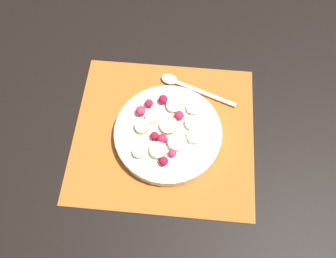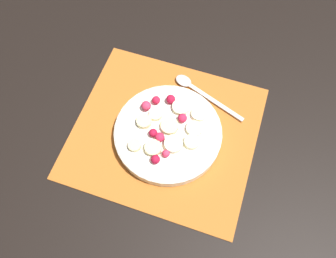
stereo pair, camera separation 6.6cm
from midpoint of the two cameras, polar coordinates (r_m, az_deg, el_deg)
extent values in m
plane|color=black|center=(0.70, -3.41, -0.98)|extent=(3.00, 3.00, 0.00)
cube|color=#B26023|center=(0.70, -3.42, -0.88)|extent=(0.38, 0.35, 0.01)
cylinder|color=silver|center=(0.68, -2.77, -1.05)|extent=(0.22, 0.22, 0.02)
torus|color=silver|center=(0.67, -2.80, -0.77)|extent=(0.22, 0.22, 0.01)
cylinder|color=white|center=(0.67, -2.81, -0.61)|extent=(0.20, 0.20, 0.00)
cylinder|color=#F4EAB7|center=(0.67, 1.61, 0.72)|extent=(0.05, 0.05, 0.01)
cylinder|color=#F4EAB7|center=(0.65, -1.30, -2.68)|extent=(0.05, 0.05, 0.01)
cylinder|color=beige|center=(0.67, -7.26, 0.11)|extent=(0.03, 0.03, 0.01)
cylinder|color=#F4EAB7|center=(0.69, -1.53, 3.91)|extent=(0.05, 0.05, 0.01)
cylinder|color=beige|center=(0.67, -2.69, 0.26)|extent=(0.05, 0.05, 0.01)
cylinder|color=#F4EAB7|center=(0.69, 1.80, 3.30)|extent=(0.04, 0.04, 0.01)
cylinder|color=beige|center=(0.64, -4.63, -4.10)|extent=(0.03, 0.03, 0.01)
cylinder|color=beige|center=(0.65, -7.93, -4.36)|extent=(0.03, 0.03, 0.01)
cylinder|color=beige|center=(0.68, -5.56, 1.69)|extent=(0.03, 0.03, 0.01)
cylinder|color=#F4EAB7|center=(0.65, 1.71, -1.69)|extent=(0.04, 0.04, 0.01)
sphere|color=#D12347|center=(0.67, -0.81, 2.10)|extent=(0.02, 0.02, 0.02)
sphere|color=red|center=(0.69, -6.07, 4.19)|extent=(0.02, 0.02, 0.02)
sphere|color=#D12347|center=(0.65, -3.89, -2.02)|extent=(0.02, 0.02, 0.02)
sphere|color=#B21433|center=(0.69, -3.58, 4.90)|extent=(0.02, 0.02, 0.02)
sphere|color=#B21433|center=(0.66, -5.25, -1.51)|extent=(0.02, 0.02, 0.02)
sphere|color=#B21433|center=(0.63, -3.75, -5.94)|extent=(0.02, 0.02, 0.02)
sphere|color=#DB3356|center=(0.68, -7.54, 2.87)|extent=(0.02, 0.02, 0.02)
sphere|color=#DB3356|center=(0.64, -2.19, -4.56)|extent=(0.02, 0.02, 0.02)
cube|color=silver|center=(0.74, 4.04, 5.90)|extent=(0.14, 0.06, 0.00)
ellipsoid|color=silver|center=(0.75, -2.23, 8.45)|extent=(0.05, 0.04, 0.01)
camera|label=1|loc=(0.03, -92.88, -6.02)|focal=35.00mm
camera|label=2|loc=(0.03, 87.12, 6.02)|focal=35.00mm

